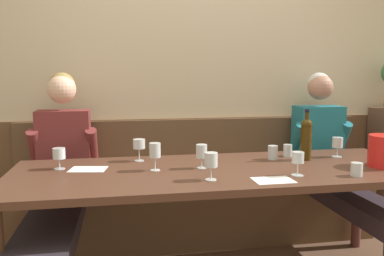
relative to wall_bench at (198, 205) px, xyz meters
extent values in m
cube|color=beige|center=(0.00, 0.26, 1.12)|extent=(6.80, 0.08, 2.80)
cube|color=brown|center=(0.00, 0.21, 0.19)|extent=(6.80, 0.03, 0.95)
cube|color=brown|center=(0.00, -0.02, -0.06)|extent=(2.76, 0.42, 0.44)
cube|color=brown|center=(0.00, -0.02, 0.18)|extent=(2.70, 0.39, 0.05)
cube|color=brown|center=(0.00, 0.17, 0.43)|extent=(2.76, 0.04, 0.45)
cube|color=#502F22|center=(0.00, -0.69, 0.44)|extent=(2.46, 0.88, 0.04)
cylinder|color=#542E27|center=(-1.16, -0.32, 0.07)|extent=(0.07, 0.07, 0.70)
cylinder|color=#562B27|center=(1.16, -0.32, 0.07)|extent=(0.07, 0.07, 0.70)
cube|color=#312A32|center=(-0.98, -0.62, 0.15)|extent=(0.31, 1.13, 0.11)
cube|color=maroon|center=(-0.98, -0.02, 0.49)|extent=(0.37, 0.19, 0.55)
sphere|color=beige|center=(-0.98, -0.03, 0.91)|extent=(0.20, 0.20, 0.20)
sphere|color=olive|center=(-0.98, 0.00, 0.94)|extent=(0.18, 0.18, 0.18)
cylinder|color=maroon|center=(-1.18, -0.05, 0.52)|extent=(0.08, 0.20, 0.27)
cylinder|color=maroon|center=(-0.79, -0.05, 0.52)|extent=(0.08, 0.20, 0.27)
cube|color=#372A32|center=(0.97, -0.62, 0.15)|extent=(0.31, 1.13, 0.11)
cube|color=#1D6978|center=(0.97, -0.02, 0.49)|extent=(0.37, 0.21, 0.56)
sphere|color=#AB7962|center=(0.97, -0.03, 0.91)|extent=(0.20, 0.20, 0.20)
sphere|color=beige|center=(0.97, 0.00, 0.94)|extent=(0.18, 0.18, 0.18)
cylinder|color=#1D6978|center=(0.78, -0.06, 0.52)|extent=(0.08, 0.20, 0.27)
cylinder|color=#1D6978|center=(1.17, -0.06, 0.52)|extent=(0.08, 0.20, 0.27)
cylinder|color=#3C2809|center=(0.60, -0.56, 0.57)|extent=(0.07, 0.07, 0.22)
sphere|color=#3C2809|center=(0.60, -0.56, 0.69)|extent=(0.07, 0.07, 0.07)
cylinder|color=#3C2809|center=(0.60, -0.56, 0.74)|extent=(0.03, 0.03, 0.07)
cylinder|color=black|center=(0.60, -0.56, 0.78)|extent=(0.03, 0.03, 0.02)
cylinder|color=silver|center=(0.37, -0.93, 0.46)|extent=(0.07, 0.07, 0.00)
cylinder|color=silver|center=(0.37, -0.93, 0.50)|extent=(0.01, 0.01, 0.07)
cylinder|color=silver|center=(0.37, -0.93, 0.56)|extent=(0.07, 0.07, 0.06)
cylinder|color=#EEDE83|center=(0.37, -0.93, 0.54)|extent=(0.06, 0.06, 0.02)
cylinder|color=silver|center=(-0.39, -0.67, 0.46)|extent=(0.06, 0.06, 0.00)
cylinder|color=silver|center=(-0.39, -0.67, 0.50)|extent=(0.01, 0.01, 0.07)
cylinder|color=silver|center=(-0.39, -0.67, 0.58)|extent=(0.07, 0.07, 0.08)
cylinder|color=silver|center=(-0.47, -0.40, 0.46)|extent=(0.06, 0.06, 0.00)
cylinder|color=silver|center=(-0.47, -0.40, 0.50)|extent=(0.01, 0.01, 0.08)
cylinder|color=silver|center=(-0.47, -0.40, 0.57)|extent=(0.08, 0.08, 0.06)
cylinder|color=#E6D989|center=(-0.47, -0.40, 0.55)|extent=(0.07, 0.07, 0.02)
cylinder|color=silver|center=(-0.94, -0.54, 0.46)|extent=(0.06, 0.06, 0.00)
cylinder|color=silver|center=(-0.94, -0.54, 0.49)|extent=(0.01, 0.01, 0.06)
cylinder|color=silver|center=(-0.94, -0.54, 0.56)|extent=(0.07, 0.07, 0.06)
cylinder|color=#EEE483|center=(-0.94, -0.54, 0.54)|extent=(0.06, 0.06, 0.02)
cylinder|color=silver|center=(-0.12, -0.94, 0.46)|extent=(0.06, 0.06, 0.00)
cylinder|color=silver|center=(-0.12, -0.94, 0.50)|extent=(0.01, 0.01, 0.07)
cylinder|color=silver|center=(-0.12, -0.94, 0.57)|extent=(0.07, 0.07, 0.08)
cylinder|color=beige|center=(-0.12, -0.94, 0.54)|extent=(0.06, 0.06, 0.02)
cylinder|color=silver|center=(0.86, -0.51, 0.46)|extent=(0.06, 0.06, 0.00)
cylinder|color=silver|center=(0.86, -0.51, 0.50)|extent=(0.01, 0.01, 0.06)
cylinder|color=silver|center=(0.86, -0.51, 0.56)|extent=(0.07, 0.07, 0.07)
cylinder|color=silver|center=(-0.11, -0.67, 0.46)|extent=(0.06, 0.06, 0.00)
cylinder|color=silver|center=(-0.11, -0.67, 0.49)|extent=(0.01, 0.01, 0.06)
cylinder|color=silver|center=(-0.11, -0.67, 0.56)|extent=(0.07, 0.07, 0.08)
cylinder|color=#EFDC8E|center=(-0.11, -0.67, 0.54)|extent=(0.06, 0.06, 0.02)
cylinder|color=silver|center=(0.54, -0.43, 0.50)|extent=(0.06, 0.06, 0.08)
cylinder|color=silver|center=(0.69, -1.00, 0.50)|extent=(0.06, 0.06, 0.08)
cylinder|color=silver|center=(0.40, -0.50, 0.51)|extent=(0.06, 0.06, 0.09)
cube|color=white|center=(0.21, -1.00, 0.46)|extent=(0.21, 0.15, 0.00)
cube|color=white|center=(-0.78, -0.57, 0.46)|extent=(0.23, 0.18, 0.00)
camera|label=1|loc=(-0.58, -2.93, 1.02)|focal=37.10mm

